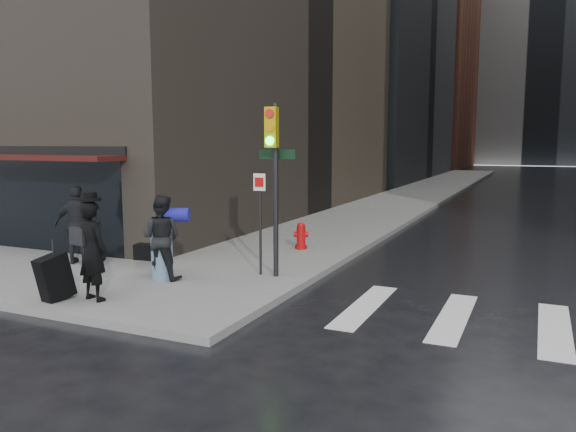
% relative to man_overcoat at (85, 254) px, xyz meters
% --- Properties ---
extents(ground, '(140.00, 140.00, 0.00)m').
position_rel_man_overcoat_xyz_m(ground, '(1.14, 1.21, -1.00)').
color(ground, black).
rests_on(ground, ground).
extents(sidewalk_left, '(4.00, 50.00, 0.15)m').
position_rel_man_overcoat_xyz_m(sidewalk_left, '(1.14, 28.21, -0.93)').
color(sidewalk_left, slate).
rests_on(sidewalk_left, ground).
extents(bldg_left_far, '(22.00, 20.00, 26.00)m').
position_rel_man_overcoat_xyz_m(bldg_left_far, '(-11.86, 63.21, 12.00)').
color(bldg_left_far, brown).
rests_on(bldg_left_far, ground).
extents(bldg_distant, '(40.00, 12.00, 32.00)m').
position_rel_man_overcoat_xyz_m(bldg_distant, '(7.14, 79.21, 15.00)').
color(bldg_distant, gray).
rests_on(bldg_distant, ground).
extents(storefront, '(8.40, 1.11, 2.83)m').
position_rel_man_overcoat_xyz_m(storefront, '(-5.86, 3.11, 0.82)').
color(storefront, black).
rests_on(storefront, ground).
extents(man_overcoat, '(1.20, 0.98, 2.03)m').
position_rel_man_overcoat_xyz_m(man_overcoat, '(0.00, 0.00, 0.00)').
color(man_overcoat, black).
rests_on(man_overcoat, ground).
extents(man_jeans, '(1.31, 0.84, 1.79)m').
position_rel_man_overcoat_xyz_m(man_jeans, '(0.29, 1.89, 0.05)').
color(man_jeans, black).
rests_on(man_jeans, ground).
extents(man_greycoat, '(1.19, 0.86, 1.88)m').
position_rel_man_overcoat_xyz_m(man_greycoat, '(-2.46, 2.34, 0.09)').
color(man_greycoat, black).
rests_on(man_greycoat, ground).
extents(traffic_light, '(0.92, 0.42, 3.69)m').
position_rel_man_overcoat_xyz_m(traffic_light, '(2.35, 3.03, 1.53)').
color(traffic_light, black).
rests_on(traffic_light, ground).
extents(fire_hydrant, '(0.42, 0.32, 0.73)m').
position_rel_man_overcoat_xyz_m(fire_hydrant, '(1.64, 6.23, -0.53)').
color(fire_hydrant, '#AA0A0B').
rests_on(fire_hydrant, ground).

